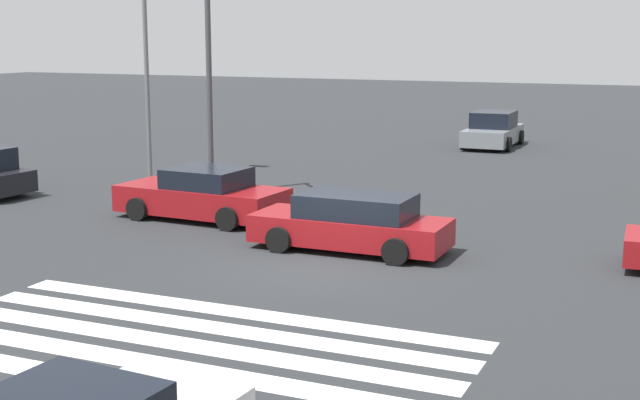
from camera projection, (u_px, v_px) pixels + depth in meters
ground_plane at (320, 266)px, 19.93m from camera, size 151.63×151.63×0.00m
crosswalk_markings at (170, 353)px, 14.46m from camera, size 9.61×5.35×0.01m
traffic_signal_mast at (223, 19)px, 26.13m from camera, size 3.69×3.69×7.38m
car_0 at (493, 131)px, 40.59m from camera, size 2.26×4.74×1.61m
car_1 at (352, 223)px, 21.22m from camera, size 4.71×2.00×1.38m
car_5 at (203, 195)px, 24.81m from camera, size 4.85×2.39×1.45m
street_light_pole_a at (145, 26)px, 31.33m from camera, size 0.80×0.36×9.08m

